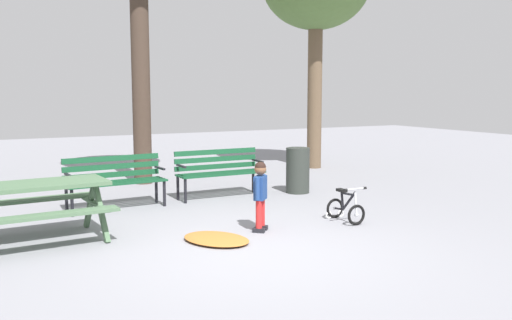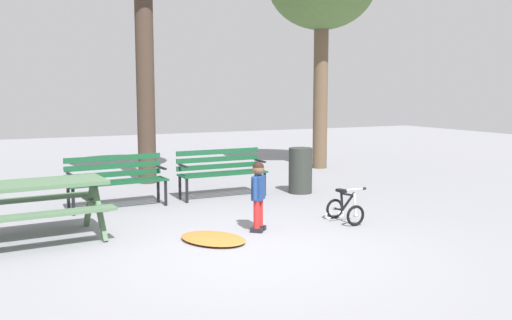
{
  "view_description": "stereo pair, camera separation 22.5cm",
  "coord_description": "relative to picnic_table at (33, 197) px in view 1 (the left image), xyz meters",
  "views": [
    {
      "loc": [
        -2.97,
        -5.81,
        1.92
      ],
      "look_at": [
        1.0,
        1.81,
        0.85
      ],
      "focal_mm": 39.53,
      "sensor_mm": 36.0,
      "label": 1
    },
    {
      "loc": [
        -2.77,
        -5.91,
        1.92
      ],
      "look_at": [
        1.0,
        1.81,
        0.85
      ],
      "focal_mm": 39.53,
      "sensor_mm": 36.0,
      "label": 2
    }
  ],
  "objects": [
    {
      "name": "child_standing",
      "position": [
        2.81,
        -0.79,
        -0.04
      ],
      "size": [
        0.28,
        0.29,
        0.96
      ],
      "color": "red",
      "rests_on": "ground"
    },
    {
      "name": "park_bench_left",
      "position": [
        3.32,
        1.75,
        -0.08
      ],
      "size": [
        1.61,
        0.48,
        0.85
      ],
      "color": "#144728",
      "rests_on": "ground"
    },
    {
      "name": "leaf_pile",
      "position": [
        2.06,
        -1.0,
        -0.56
      ],
      "size": [
        1.0,
        1.13,
        0.07
      ],
      "primitive_type": "ellipsoid",
      "rotation": [
        0.0,
        0.0,
        2.02
      ],
      "color": "#B26B2D",
      "rests_on": "ground"
    },
    {
      "name": "kids_bicycle",
      "position": [
        4.18,
        -0.86,
        -0.39
      ],
      "size": [
        0.39,
        0.56,
        0.54
      ],
      "color": "black",
      "rests_on": "ground"
    },
    {
      "name": "ground",
      "position": [
        2.25,
        -1.63,
        -0.59
      ],
      "size": [
        36.0,
        36.0,
        0.0
      ],
      "primitive_type": "plane",
      "color": "gray"
    },
    {
      "name": "picnic_table",
      "position": [
        0.0,
        0.0,
        0.0
      ],
      "size": [
        1.9,
        1.47,
        0.79
      ],
      "color": "#4C6B4C",
      "rests_on": "ground"
    },
    {
      "name": "park_bench_far_left",
      "position": [
        1.41,
        1.62,
        -0.08
      ],
      "size": [
        1.63,
        0.56,
        0.85
      ],
      "color": "#144728",
      "rests_on": "ground"
    },
    {
      "name": "trash_bin",
      "position": [
        4.8,
        1.46,
        -0.17
      ],
      "size": [
        0.44,
        0.44,
        0.85
      ],
      "primitive_type": "cylinder",
      "color": "#2D332D",
      "rests_on": "ground"
    }
  ]
}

